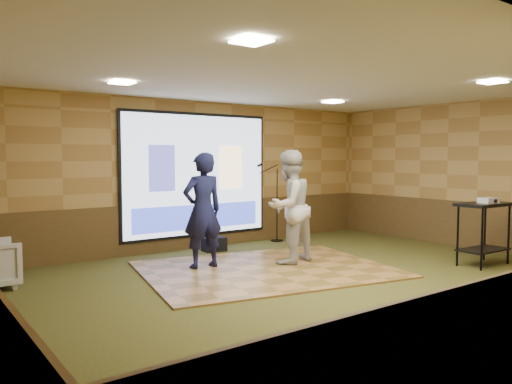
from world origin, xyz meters
TOP-DOWN VIEW (x-y plane):
  - ground at (0.00, 0.00)m, footprint 9.00×9.00m
  - room_shell at (0.00, 0.00)m, footprint 9.04×7.04m
  - wainscot_back at (0.00, 3.48)m, footprint 9.00×0.04m
  - wainscot_right at (4.48, 0.00)m, footprint 0.04×7.00m
  - projector_screen at (0.00, 3.44)m, footprint 3.32×0.06m
  - downlight_nw at (-2.20, 1.80)m, footprint 0.32×0.32m
  - downlight_ne at (2.20, 1.80)m, footprint 0.32×0.32m
  - downlight_sw at (-2.20, -1.50)m, footprint 0.32×0.32m
  - downlight_se at (2.20, -1.50)m, footprint 0.32×0.32m
  - dance_floor at (-0.09, 1.01)m, footprint 4.48×3.75m
  - player_left at (-0.90, 1.69)m, footprint 0.72×0.50m
  - player_right at (0.50, 1.14)m, footprint 1.07×0.91m
  - av_table at (3.17, -0.90)m, footprint 1.03×0.54m
  - projector at (3.14, -0.98)m, footprint 0.32×0.28m
  - mic_stand at (1.79, 3.15)m, footprint 0.68×0.28m
  - duffel_bag at (0.09, 2.95)m, footprint 0.46×0.32m

SIDE VIEW (x-z plane):
  - ground at x=0.00m, z-range 0.00..0.00m
  - dance_floor at x=-0.09m, z-range 0.00..0.03m
  - duffel_bag at x=0.09m, z-range 0.00..0.27m
  - wainscot_back at x=0.00m, z-range 0.00..0.95m
  - wainscot_right at x=4.48m, z-range 0.00..0.95m
  - mic_stand at x=1.79m, z-range -0.37..1.36m
  - av_table at x=3.17m, z-range 0.24..1.32m
  - player_left at x=-0.90m, z-range 0.03..1.94m
  - player_right at x=0.50m, z-range 0.03..1.99m
  - projector at x=3.14m, z-range 1.08..1.17m
  - projector_screen at x=0.00m, z-range 0.21..2.73m
  - room_shell at x=0.00m, z-range 0.58..3.60m
  - downlight_nw at x=-2.20m, z-range 2.96..2.98m
  - downlight_ne at x=2.20m, z-range 2.96..2.98m
  - downlight_sw at x=-2.20m, z-range 2.96..2.98m
  - downlight_se at x=2.20m, z-range 2.96..2.98m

